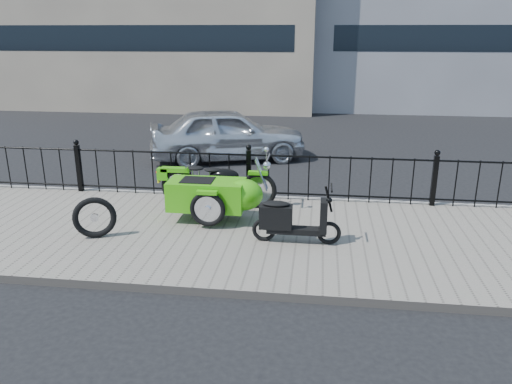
# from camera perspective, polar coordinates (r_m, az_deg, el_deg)

# --- Properties ---
(ground) EXTENTS (120.00, 120.00, 0.00)m
(ground) POSITION_cam_1_polar(r_m,az_deg,el_deg) (8.72, -2.02, -4.09)
(ground) COLOR black
(ground) RESTS_ON ground
(sidewalk) EXTENTS (30.00, 3.80, 0.12)m
(sidewalk) POSITION_cam_1_polar(r_m,az_deg,el_deg) (8.24, -2.59, -5.00)
(sidewalk) COLOR gray
(sidewalk) RESTS_ON ground
(curb) EXTENTS (30.00, 0.10, 0.12)m
(curb) POSITION_cam_1_polar(r_m,az_deg,el_deg) (10.03, -0.70, -0.72)
(curb) COLOR gray
(curb) RESTS_ON ground
(iron_fence) EXTENTS (14.11, 0.11, 1.08)m
(iron_fence) POSITION_cam_1_polar(r_m,az_deg,el_deg) (9.74, -0.83, 1.96)
(iron_fence) COLOR black
(iron_fence) RESTS_ON sidewalk
(motorcycle_sidecar) EXTENTS (2.28, 1.48, 0.98)m
(motorcycle_sidecar) POSITION_cam_1_polar(r_m,az_deg,el_deg) (8.69, -4.33, -0.02)
(motorcycle_sidecar) COLOR black
(motorcycle_sidecar) RESTS_ON sidewalk
(scooter) EXTENTS (1.38, 0.40, 0.94)m
(scooter) POSITION_cam_1_polar(r_m,az_deg,el_deg) (7.72, 3.93, -3.24)
(scooter) COLOR black
(scooter) RESTS_ON sidewalk
(spare_tire) EXTENTS (0.66, 0.34, 0.68)m
(spare_tire) POSITION_cam_1_polar(r_m,az_deg,el_deg) (8.28, -17.96, -2.80)
(spare_tire) COLOR black
(spare_tire) RESTS_ON sidewalk
(sedan_car) EXTENTS (4.36, 2.80, 1.38)m
(sedan_car) POSITION_cam_1_polar(r_m,az_deg,el_deg) (13.22, -3.25, 6.64)
(sedan_car) COLOR silver
(sedan_car) RESTS_ON ground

